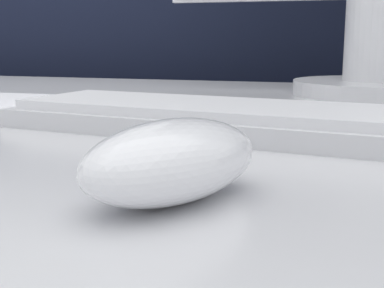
{
  "coord_description": "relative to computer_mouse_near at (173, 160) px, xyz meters",
  "views": [
    {
      "loc": [
        0.12,
        -0.42,
        0.79
      ],
      "look_at": [
        0.04,
        -0.15,
        0.74
      ],
      "focal_mm": 50.0,
      "sensor_mm": 36.0,
      "label": 1
    }
  ],
  "objects": [
    {
      "name": "partition_panel",
      "position": [
        -0.04,
        0.87,
        -0.21
      ],
      "size": [
        5.0,
        0.03,
        1.05
      ],
      "color": "black",
      "rests_on": "ground_plane"
    },
    {
      "name": "keyboard",
      "position": [
        -0.0,
        0.19,
        -0.01
      ],
      "size": [
        0.43,
        0.18,
        0.02
      ],
      "rotation": [
        0.0,
        0.0,
        -0.14
      ],
      "color": "silver",
      "rests_on": "desk"
    },
    {
      "name": "computer_mouse_near",
      "position": [
        0.0,
        0.0,
        0.0
      ],
      "size": [
        0.1,
        0.12,
        0.04
      ],
      "rotation": [
        0.0,
        0.0,
        -0.41
      ],
      "color": "white",
      "rests_on": "desk"
    }
  ]
}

